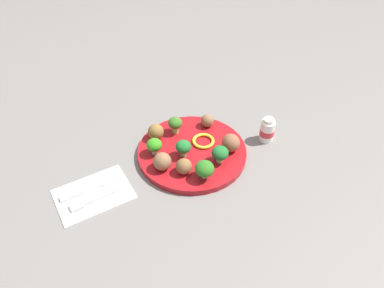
{
  "coord_description": "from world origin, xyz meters",
  "views": [
    {
      "loc": [
        0.29,
        0.63,
        0.67
      ],
      "look_at": [
        0.0,
        0.0,
        0.04
      ],
      "focal_mm": 34.88,
      "sensor_mm": 36.0,
      "label": 1
    }
  ],
  "objects": [
    {
      "name": "plate",
      "position": [
        0.0,
        0.0,
        0.01
      ],
      "size": [
        0.28,
        0.28,
        0.02
      ],
      "primitive_type": "cylinder",
      "color": "maroon",
      "rests_on": "ground_plane"
    },
    {
      "name": "meatball_mid_right",
      "position": [
        0.09,
        0.03,
        0.04
      ],
      "size": [
        0.04,
        0.04,
        0.04
      ],
      "primitive_type": "sphere",
      "color": "brown",
      "rests_on": "plate"
    },
    {
      "name": "yogurt_bottle",
      "position": [
        -0.21,
        0.03,
        0.03
      ],
      "size": [
        0.04,
        0.04,
        0.07
      ],
      "color": "white",
      "rests_on": "ground_plane"
    },
    {
      "name": "meatball_front_right",
      "position": [
        -0.09,
        0.04,
        0.04
      ],
      "size": [
        0.05,
        0.05,
        0.05
      ],
      "primitive_type": "sphere",
      "color": "brown",
      "rests_on": "plate"
    },
    {
      "name": "broccoli_floret_mid_right",
      "position": [
        -0.04,
        0.07,
        0.04
      ],
      "size": [
        0.04,
        0.04,
        0.05
      ],
      "color": "#A6CA6A",
      "rests_on": "plate"
    },
    {
      "name": "broccoli_floret_back_right",
      "position": [
        0.01,
        0.1,
        0.04
      ],
      "size": [
        0.05,
        0.05,
        0.05
      ],
      "color": "#A4C27D",
      "rests_on": "plate"
    },
    {
      "name": "broccoli_floret_center",
      "position": [
        0.01,
        -0.08,
        0.05
      ],
      "size": [
        0.04,
        0.04,
        0.05
      ],
      "color": "#A2CB68",
      "rests_on": "plate"
    },
    {
      "name": "meatball_center",
      "position": [
        -0.08,
        -0.07,
        0.03
      ],
      "size": [
        0.04,
        0.04,
        0.04
      ],
      "primitive_type": "sphere",
      "color": "brown",
      "rests_on": "plate"
    },
    {
      "name": "broccoli_floret_front_right",
      "position": [
        0.03,
        0.01,
        0.04
      ],
      "size": [
        0.04,
        0.04,
        0.05
      ],
      "color": "#8FC583",
      "rests_on": "plate"
    },
    {
      "name": "pepper_ring_front_left",
      "position": [
        -0.04,
        -0.01,
        0.02
      ],
      "size": [
        0.07,
        0.07,
        0.01
      ],
      "primitive_type": "torus",
      "rotation": [
        0.0,
        0.0,
        6.1
      ],
      "color": "yellow",
      "rests_on": "plate"
    },
    {
      "name": "knife",
      "position": [
        0.27,
        0.01,
        0.01
      ],
      "size": [
        0.15,
        0.03,
        0.01
      ],
      "color": "white",
      "rests_on": "napkin"
    },
    {
      "name": "meatball_back_left",
      "position": [
        0.05,
        0.06,
        0.04
      ],
      "size": [
        0.04,
        0.04,
        0.04
      ],
      "primitive_type": "sphere",
      "color": "brown",
      "rests_on": "plate"
    },
    {
      "name": "napkin",
      "position": [
        0.26,
        0.03,
        0.0
      ],
      "size": [
        0.18,
        0.14,
        0.01
      ],
      "primitive_type": "cube",
      "rotation": [
        0.0,
        0.0,
        0.1
      ],
      "color": "white",
      "rests_on": "ground_plane"
    },
    {
      "name": "meatball_near_rim",
      "position": [
        0.07,
        -0.08,
        0.04
      ],
      "size": [
        0.04,
        0.04,
        0.04
      ],
      "primitive_type": "sphere",
      "color": "brown",
      "rests_on": "plate"
    },
    {
      "name": "fork",
      "position": [
        0.27,
        0.05,
        0.01
      ],
      "size": [
        0.12,
        0.03,
        0.01
      ],
      "color": "silver",
      "rests_on": "napkin"
    },
    {
      "name": "ground_plane",
      "position": [
        0.0,
        0.0,
        0.0
      ],
      "size": [
        4.0,
        4.0,
        0.0
      ],
      "primitive_type": "plane",
      "color": "slate"
    },
    {
      "name": "broccoli_floret_mid_left",
      "position": [
        0.09,
        -0.03,
        0.04
      ],
      "size": [
        0.04,
        0.04,
        0.04
      ],
      "color": "#9FC881",
      "rests_on": "plate"
    }
  ]
}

